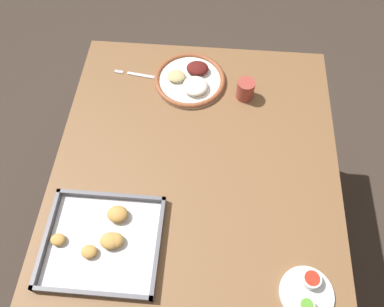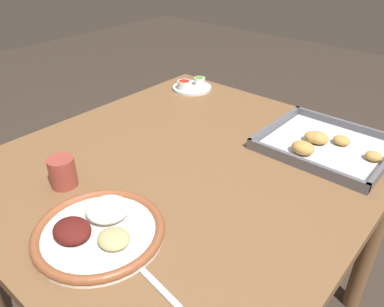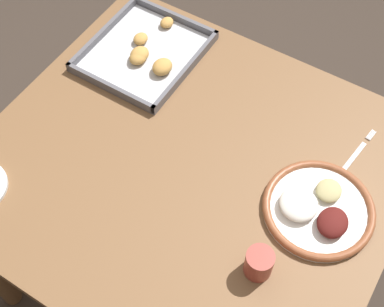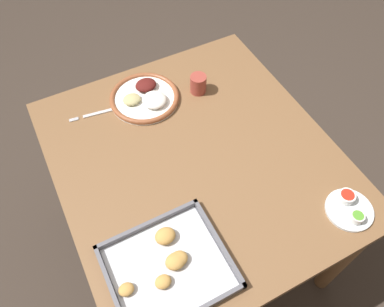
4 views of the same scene
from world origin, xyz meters
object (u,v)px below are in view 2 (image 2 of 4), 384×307
Objects in this scene: dinner_plate at (99,230)px; fork at (156,284)px; drinking_cup at (63,172)px; baking_tray at (325,145)px; saucer_plate at (191,86)px.

fork is (0.18, -0.01, -0.01)m from dinner_plate.
baking_tray is at bearing 55.09° from drinking_cup.
dinner_plate is 0.79× the size of baking_tray.
drinking_cup is at bearing 177.90° from fork.
saucer_plate is 1.99× the size of drinking_cup.
saucer_plate is at bearing 117.55° from dinner_plate.
fork is 0.40m from drinking_cup.
baking_tray is at bearing -9.47° from saucer_plate.
fork is at bearing -92.10° from baking_tray.
baking_tray reaches higher than fork.
dinner_plate is 1.26× the size of fork.
fork is 0.66m from baking_tray.
drinking_cup is at bearing 165.54° from dinner_plate.
baking_tray is (0.21, 0.64, -0.00)m from dinner_plate.
fork is 0.95m from saucer_plate.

